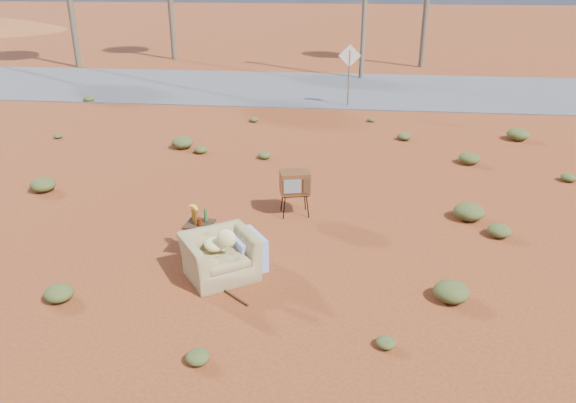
# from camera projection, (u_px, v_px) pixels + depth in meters

# --- Properties ---
(ground) EXTENTS (140.00, 140.00, 0.00)m
(ground) POSITION_uv_depth(u_px,v_px,m) (246.00, 270.00, 9.40)
(ground) COLOR brown
(ground) RESTS_ON ground
(highway) EXTENTS (140.00, 7.00, 0.04)m
(highway) POSITION_uv_depth(u_px,v_px,m) (312.00, 88.00, 23.12)
(highway) COLOR #565659
(highway) RESTS_ON ground
(armchair) EXTENTS (1.44, 1.43, 0.98)m
(armchair) POSITION_uv_depth(u_px,v_px,m) (225.00, 249.00, 9.12)
(armchair) COLOR #907E4E
(armchair) RESTS_ON ground
(tv_unit) EXTENTS (0.67, 0.59, 0.93)m
(tv_unit) POSITION_uv_depth(u_px,v_px,m) (295.00, 183.00, 11.24)
(tv_unit) COLOR black
(tv_unit) RESTS_ON ground
(side_table) EXTENTS (0.50, 0.50, 0.93)m
(side_table) POSITION_uv_depth(u_px,v_px,m) (198.00, 221.00, 9.59)
(side_table) COLOR #331F12
(side_table) RESTS_ON ground
(rusty_bar) EXTENTS (1.20, 1.03, 0.04)m
(rusty_bar) POSITION_uv_depth(u_px,v_px,m) (217.00, 285.00, 8.92)
(rusty_bar) COLOR #452312
(rusty_bar) RESTS_ON ground
(road_sign) EXTENTS (0.78, 0.06, 2.19)m
(road_sign) POSITION_uv_depth(u_px,v_px,m) (349.00, 64.00, 19.64)
(road_sign) COLOR brown
(road_sign) RESTS_ON ground
(scrub_patch) EXTENTS (17.49, 8.07, 0.33)m
(scrub_patch) POSITION_uv_depth(u_px,v_px,m) (245.00, 172.00, 13.47)
(scrub_patch) COLOR #434C21
(scrub_patch) RESTS_ON ground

